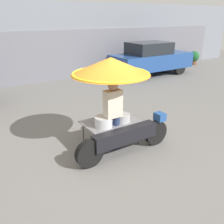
{
  "coord_description": "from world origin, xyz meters",
  "views": [
    {
      "loc": [
        -2.72,
        -4.14,
        2.86
      ],
      "look_at": [
        0.14,
        0.27,
        0.83
      ],
      "focal_mm": 40.0,
      "sensor_mm": 36.0,
      "label": 1
    }
  ],
  "objects_px": {
    "vendor_motorcycle_cart": "(113,82)",
    "vendor_person": "(113,112)",
    "potted_plant": "(194,57)",
    "parked_car": "(151,58)"
  },
  "relations": [
    {
      "from": "vendor_person",
      "to": "parked_car",
      "type": "distance_m",
      "value": 7.92
    },
    {
      "from": "vendor_motorcycle_cart",
      "to": "potted_plant",
      "type": "height_order",
      "value": "vendor_motorcycle_cart"
    },
    {
      "from": "vendor_person",
      "to": "parked_car",
      "type": "bearing_deg",
      "value": 42.61
    },
    {
      "from": "vendor_motorcycle_cart",
      "to": "vendor_person",
      "type": "height_order",
      "value": "vendor_motorcycle_cart"
    },
    {
      "from": "vendor_motorcycle_cart",
      "to": "parked_car",
      "type": "distance_m",
      "value": 7.77
    },
    {
      "from": "vendor_person",
      "to": "potted_plant",
      "type": "bearing_deg",
      "value": 31.4
    },
    {
      "from": "parked_car",
      "to": "potted_plant",
      "type": "xyz_separation_m",
      "value": [
        4.21,
        0.77,
        -0.39
      ]
    },
    {
      "from": "parked_car",
      "to": "potted_plant",
      "type": "bearing_deg",
      "value": 10.36
    },
    {
      "from": "vendor_person",
      "to": "parked_car",
      "type": "xyz_separation_m",
      "value": [
        5.83,
        5.36,
        -0.06
      ]
    },
    {
      "from": "vendor_person",
      "to": "potted_plant",
      "type": "height_order",
      "value": "vendor_person"
    }
  ]
}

